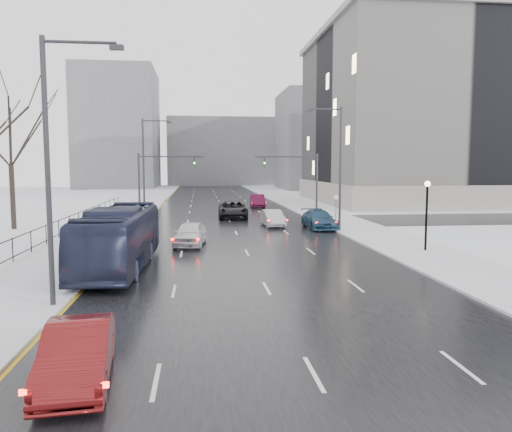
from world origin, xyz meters
name	(u,v)px	position (x,y,z in m)	size (l,w,h in m)	color
road	(224,211)	(0.00, 60.00, 0.02)	(16.00, 150.00, 0.04)	black
cross_road	(230,222)	(0.00, 48.00, 0.02)	(130.00, 10.00, 0.04)	black
sidewalk_left	(134,211)	(-10.50, 60.00, 0.08)	(5.00, 150.00, 0.16)	silver
sidewalk_right	(310,209)	(10.50, 60.00, 0.08)	(5.00, 150.00, 0.16)	silver
park_strip	(49,212)	(-20.00, 60.00, 0.06)	(14.00, 150.00, 0.12)	white
tree_park_e	(14,230)	(-18.20, 44.00, 0.00)	(9.45, 9.45, 13.50)	black
iron_fence	(19,245)	(-13.00, 30.00, 0.91)	(0.06, 70.00, 1.30)	black
streetlight_r_mid	(338,162)	(8.17, 40.00, 5.62)	(2.95, 0.25, 10.00)	#2D2D33
streetlight_l_near	(54,159)	(-8.17, 20.00, 5.62)	(2.95, 0.25, 10.00)	#2D2D33
streetlight_l_far	(146,163)	(-8.17, 52.00, 5.62)	(2.95, 0.25, 10.00)	#2D2D33
lamppost_r_mid	(427,205)	(11.00, 30.00, 2.94)	(0.36, 0.36, 4.28)	black
mast_signal_right	(306,179)	(7.33, 48.00, 4.11)	(6.10, 0.33, 6.50)	#2D2D33
mast_signal_left	(151,179)	(-7.33, 48.00, 4.11)	(6.10, 0.33, 6.50)	#2D2D33
no_uturn_sign	(336,200)	(9.20, 44.00, 2.30)	(0.60, 0.06, 2.70)	#2D2D33
civic_building	(455,126)	(35.00, 72.00, 11.21)	(41.00, 31.00, 24.80)	gray
bldg_far_right	(332,141)	(28.00, 115.00, 11.00)	(24.00, 20.00, 22.00)	slate
bldg_far_left	(118,129)	(-22.00, 125.00, 14.00)	(18.00, 22.00, 28.00)	slate
bldg_far_center	(224,152)	(4.00, 140.00, 9.00)	(30.00, 18.00, 18.00)	slate
sedan_left_near	(78,353)	(-5.90, 13.20, 0.77)	(1.54, 4.43, 1.46)	maroon
bus	(120,238)	(-7.00, 27.07, 1.65)	(2.70, 11.56, 3.22)	#20253F
sedan_center_near	(190,234)	(-3.50, 34.19, 0.84)	(1.88, 4.67, 1.59)	silver
sedan_right_near	(273,218)	(3.50, 43.99, 0.77)	(1.55, 4.44, 1.46)	#AFB0B3
sedan_right_cross	(233,210)	(0.50, 51.34, 0.90)	(2.85, 6.19, 1.72)	black
sedan_right_far	(319,219)	(7.20, 42.02, 0.82)	(2.18, 5.36, 1.56)	navy
sedan_right_distant	(257,201)	(4.50, 64.01, 0.85)	(1.72, 4.95, 1.63)	#460C26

